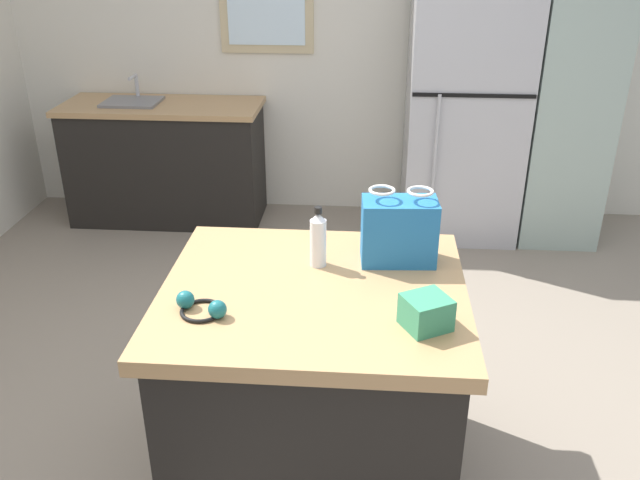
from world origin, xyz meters
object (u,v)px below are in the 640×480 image
bottle (318,239)px  shopping_bag (399,231)px  ear_defenders (201,307)px  refrigerator (465,114)px  tall_cabinet (568,97)px  kitchen_island (314,384)px  small_box (426,312)px

bottle → shopping_bag: bearing=10.6°
ear_defenders → refrigerator: bearing=66.0°
tall_cabinet → ear_defenders: (-1.89, -2.71, -0.10)m
shopping_bag → bottle: bearing=-169.4°
bottle → ear_defenders: size_ratio=1.24×
shopping_bag → refrigerator: bearing=76.9°
kitchen_island → refrigerator: (0.84, 2.51, 0.43)m
shopping_bag → bottle: (-0.31, -0.06, -0.02)m
shopping_bag → tall_cabinet: bearing=61.9°
shopping_bag → bottle: 0.32m
kitchen_island → ear_defenders: size_ratio=5.67×
tall_cabinet → bottle: (-1.52, -2.33, -0.02)m
refrigerator → bottle: (-0.84, -2.33, 0.12)m
ear_defenders → shopping_bag: bearing=32.8°
shopping_bag → small_box: bearing=-80.4°
refrigerator → kitchen_island: bearing=-108.5°
refrigerator → tall_cabinet: bearing=0.0°
bottle → kitchen_island: bearing=-90.7°
ear_defenders → small_box: bearing=-2.2°
refrigerator → bottle: bearing=-109.7°
kitchen_island → shopping_bag: bearing=37.4°
kitchen_island → small_box: 0.67m
kitchen_island → shopping_bag: 0.69m
bottle → ear_defenders: bottle is taller
refrigerator → shopping_bag: (-0.53, -2.28, 0.14)m
kitchen_island → bottle: bottle is taller
tall_cabinet → bottle: 2.79m
refrigerator → small_box: size_ratio=12.38×
tall_cabinet → ear_defenders: size_ratio=10.26×
refrigerator → bottle: refrigerator is taller
kitchen_island → ear_defenders: ear_defenders is taller
small_box → ear_defenders: (-0.76, 0.03, -0.03)m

